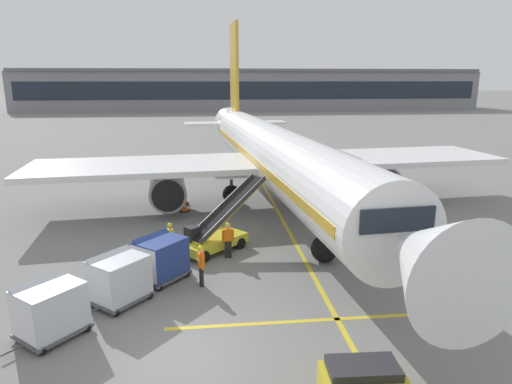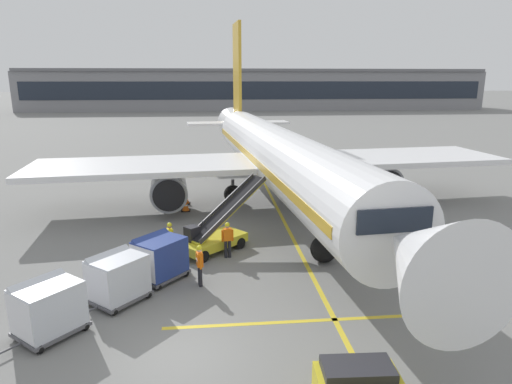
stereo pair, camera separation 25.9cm
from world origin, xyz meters
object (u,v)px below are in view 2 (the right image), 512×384
(baggage_cart_second, at_px, (117,277))
(parked_airplane, at_px, (275,155))
(belt_loader, at_px, (215,232))
(ground_crew_marshaller, at_px, (144,256))
(baggage_cart_third, at_px, (48,307))
(ground_crew_by_loader, at_px, (227,238))
(ground_crew_wingwalker, at_px, (200,263))
(safety_cone_wingtip, at_px, (179,202))
(baggage_cart_lead, at_px, (159,257))
(safety_cone_nose_mark, at_px, (186,206))
(ground_crew_by_carts, at_px, (170,238))
(safety_cone_engine_keepout, at_px, (186,199))

(baggage_cart_second, bearing_deg, parked_airplane, 59.04)
(baggage_cart_second, bearing_deg, belt_loader, 53.00)
(ground_crew_marshaller, bearing_deg, baggage_cart_third, -121.69)
(parked_airplane, xyz_separation_m, ground_crew_by_loader, (-3.47, -9.04, -2.36))
(ground_crew_wingwalker, distance_m, safety_cone_wingtip, 11.71)
(baggage_cart_lead, bearing_deg, baggage_cart_second, -126.25)
(ground_crew_wingwalker, relative_size, safety_cone_wingtip, 2.28)
(safety_cone_nose_mark, bearing_deg, ground_crew_marshaller, -96.78)
(ground_crew_wingwalker, xyz_separation_m, safety_cone_nose_mark, (-1.17, 10.84, -0.68))
(ground_crew_by_carts, relative_size, ground_crew_wingwalker, 1.00)
(ground_crew_by_loader, bearing_deg, parked_airplane, 69.03)
(baggage_cart_lead, distance_m, baggage_cart_second, 2.29)
(safety_cone_nose_mark, bearing_deg, belt_loader, -75.08)
(ground_crew_by_loader, height_order, ground_crew_by_carts, same)
(baggage_cart_lead, height_order, baggage_cart_third, same)
(baggage_cart_second, height_order, baggage_cart_third, same)
(parked_airplane, bearing_deg, baggage_cart_third, -122.41)
(belt_loader, bearing_deg, safety_cone_wingtip, 106.76)
(parked_airplane, height_order, ground_crew_by_carts, parked_airplane)
(ground_crew_by_carts, bearing_deg, belt_loader, 21.01)
(baggage_cart_lead, distance_m, safety_cone_nose_mark, 10.06)
(baggage_cart_lead, relative_size, baggage_cart_third, 1.00)
(ground_crew_by_carts, height_order, ground_crew_marshaller, same)
(ground_crew_wingwalker, height_order, safety_cone_nose_mark, ground_crew_wingwalker)
(baggage_cart_third, relative_size, ground_crew_by_carts, 1.49)
(baggage_cart_lead, bearing_deg, safety_cone_nose_mark, 86.91)
(safety_cone_engine_keepout, bearing_deg, safety_cone_wingtip, -109.77)
(ground_crew_by_loader, bearing_deg, safety_cone_wingtip, 108.17)
(baggage_cart_second, relative_size, ground_crew_by_carts, 1.49)
(ground_crew_by_carts, xyz_separation_m, safety_cone_nose_mark, (0.28, 7.73, -0.68))
(ground_crew_marshaller, bearing_deg, baggage_cart_lead, -9.41)
(baggage_cart_third, bearing_deg, ground_crew_by_carts, 61.44)
(safety_cone_wingtip, relative_size, safety_cone_nose_mark, 1.16)
(parked_airplane, height_order, safety_cone_engine_keepout, parked_airplane)
(ground_crew_marshaller, distance_m, ground_crew_wingwalker, 2.52)
(baggage_cart_third, distance_m, ground_crew_by_loader, 8.56)
(ground_crew_marshaller, height_order, ground_crew_wingwalker, same)
(belt_loader, relative_size, safety_cone_engine_keepout, 6.79)
(ground_crew_wingwalker, bearing_deg, safety_cone_nose_mark, 96.16)
(ground_crew_marshaller, bearing_deg, baggage_cart_second, -110.15)
(baggage_cart_second, xyz_separation_m, safety_cone_wingtip, (1.43, 12.61, -0.63))
(parked_airplane, height_order, safety_cone_nose_mark, parked_airplane)
(baggage_cart_third, bearing_deg, safety_cone_wingtip, 77.63)
(baggage_cart_lead, height_order, safety_cone_engine_keepout, baggage_cart_lead)
(baggage_cart_third, bearing_deg, safety_cone_nose_mark, 75.21)
(baggage_cart_third, distance_m, ground_crew_marshaller, 4.79)
(ground_crew_by_carts, bearing_deg, safety_cone_nose_mark, 87.90)
(ground_crew_by_carts, bearing_deg, ground_crew_by_loader, -5.29)
(baggage_cart_lead, distance_m, ground_crew_wingwalker, 1.89)
(baggage_cart_second, bearing_deg, safety_cone_engine_keepout, 82.49)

